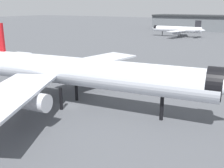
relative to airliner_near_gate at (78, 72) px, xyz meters
name	(u,v)px	position (x,y,z in m)	size (l,w,h in m)	color
ground	(70,106)	(-1.56, -1.11, -7.54)	(900.00, 900.00, 0.00)	#4C4F54
airliner_near_gate	(78,72)	(0.00, 0.00, 0.00)	(62.47, 56.59, 17.12)	silver
airliner_far_taxiway	(177,29)	(-24.87, 144.62, -2.44)	(38.49, 35.20, 11.58)	silver
baggage_cart_trailing	(31,68)	(-33.69, 17.54, -6.57)	(2.88, 2.79, 1.82)	black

